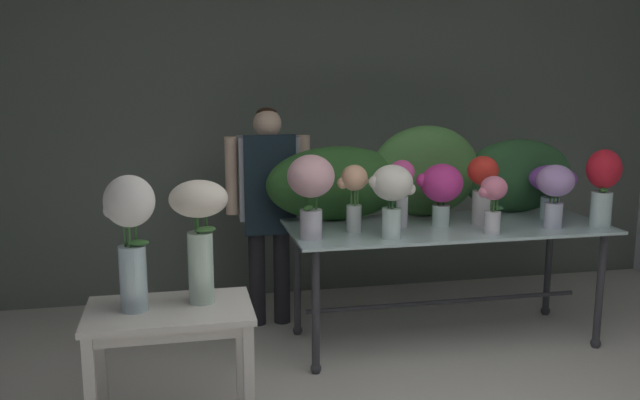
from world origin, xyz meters
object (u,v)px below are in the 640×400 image
at_px(vase_scarlet_anemones, 482,186).
at_px(display_table_glass, 446,243).
at_px(vase_blush_lilies, 311,185).
at_px(vase_magenta_tulips, 441,187).
at_px(vase_fuchsia_hydrangea, 401,187).
at_px(vase_cream_lisianthus_tall, 200,224).
at_px(vase_rosy_peonies, 493,200).
at_px(florist, 268,194).
at_px(vase_lilac_snapdragons, 556,188).
at_px(vase_violet_stock, 552,184).
at_px(vase_peach_freesia, 354,191).
at_px(side_table_white, 170,329).
at_px(vase_white_roses_tall, 130,230).
at_px(vase_ivory_dahlias, 392,191).
at_px(vase_crimson_ranunculus, 603,183).

bearing_deg(vase_scarlet_anemones, display_table_glass, 173.23).
height_order(vase_blush_lilies, vase_scarlet_anemones, vase_blush_lilies).
height_order(vase_blush_lilies, vase_magenta_tulips, vase_blush_lilies).
height_order(vase_fuchsia_hydrangea, vase_cream_lisianthus_tall, vase_cream_lisianthus_tall).
bearing_deg(vase_rosy_peonies, display_table_glass, 121.75).
relative_size(florist, vase_lilac_snapdragons, 3.79).
height_order(display_table_glass, vase_violet_stock, vase_violet_stock).
distance_m(vase_peach_freesia, vase_cream_lisianthus_tall, 1.34).
distance_m(vase_lilac_snapdragons, vase_scarlet_anemones, 0.47).
height_order(side_table_white, vase_magenta_tulips, vase_magenta_tulips).
bearing_deg(vase_peach_freesia, vase_white_roses_tall, -144.18).
bearing_deg(vase_blush_lilies, florist, 101.80).
bearing_deg(vase_cream_lisianthus_tall, vase_ivory_dahlias, 30.19).
bearing_deg(vase_rosy_peonies, vase_cream_lisianthus_tall, -160.23).
bearing_deg(vase_rosy_peonies, vase_magenta_tulips, 131.54).
distance_m(vase_violet_stock, vase_magenta_tulips, 0.84).
distance_m(vase_lilac_snapdragons, vase_fuchsia_hydrangea, 1.00).
bearing_deg(vase_magenta_tulips, vase_peach_freesia, -176.78).
height_order(vase_magenta_tulips, vase_fuchsia_hydrangea, vase_fuchsia_hydrangea).
relative_size(vase_lilac_snapdragons, vase_white_roses_tall, 0.65).
xyz_separation_m(vase_violet_stock, vase_magenta_tulips, (-0.84, -0.05, 0.01)).
relative_size(vase_crimson_ranunculus, vase_ivory_dahlias, 1.13).
bearing_deg(vase_lilac_snapdragons, vase_crimson_ranunculus, -6.88).
relative_size(vase_fuchsia_hydrangea, vase_cream_lisianthus_tall, 0.74).
distance_m(vase_lilac_snapdragons, vase_magenta_tulips, 0.74).
bearing_deg(vase_blush_lilies, vase_peach_freesia, 22.91).
distance_m(vase_rosy_peonies, vase_crimson_ranunculus, 0.79).
distance_m(display_table_glass, vase_rosy_peonies, 0.49).
bearing_deg(florist, display_table_glass, -27.19).
relative_size(florist, vase_cream_lisianthus_tall, 2.63).
bearing_deg(vase_peach_freesia, vase_ivory_dahlias, -49.05).
distance_m(vase_lilac_snapdragons, vase_violet_stock, 0.28).
distance_m(vase_rosy_peonies, vase_scarlet_anemones, 0.27).
xyz_separation_m(vase_blush_lilies, vase_scarlet_anemones, (1.20, 0.16, -0.07)).
bearing_deg(vase_violet_stock, vase_magenta_tulips, -176.58).
xyz_separation_m(vase_rosy_peonies, vase_blush_lilies, (-1.15, 0.11, 0.12)).
xyz_separation_m(display_table_glass, vase_white_roses_tall, (-1.98, -1.01, 0.42)).
relative_size(florist, vase_white_roses_tall, 2.46).
xyz_separation_m(vase_peach_freesia, vase_white_roses_tall, (-1.32, -0.95, 0.03)).
height_order(vase_lilac_snapdragons, vase_scarlet_anemones, vase_scarlet_anemones).
xyz_separation_m(vase_rosy_peonies, vase_cream_lisianthus_tall, (-1.84, -0.66, 0.08)).
xyz_separation_m(vase_violet_stock, vase_cream_lisianthus_tall, (-2.44, -0.98, 0.05)).
xyz_separation_m(florist, vase_crimson_ranunculus, (2.10, -0.84, 0.14)).
xyz_separation_m(vase_scarlet_anemones, vase_crimson_ranunculus, (0.74, -0.23, 0.03)).
height_order(vase_rosy_peonies, vase_blush_lilies, vase_blush_lilies).
relative_size(vase_lilac_snapdragons, vase_crimson_ranunculus, 0.81).
height_order(vase_peach_freesia, vase_magenta_tulips, vase_peach_freesia).
height_order(florist, vase_magenta_tulips, florist).
relative_size(vase_crimson_ranunculus, vase_cream_lisianthus_tall, 0.85).
bearing_deg(vase_crimson_ranunculus, vase_ivory_dahlias, -179.65).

